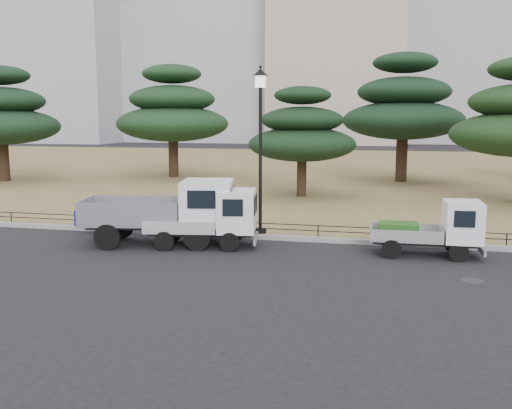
% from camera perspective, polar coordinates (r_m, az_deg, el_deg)
% --- Properties ---
extents(ground, '(220.00, 220.00, 0.00)m').
position_cam_1_polar(ground, '(17.38, -1.54, -5.19)').
color(ground, black).
extents(lawn, '(120.00, 56.00, 0.15)m').
position_cam_1_polar(lawn, '(47.28, 8.10, 3.52)').
color(lawn, olive).
rests_on(lawn, ground).
extents(curb, '(120.00, 0.25, 0.16)m').
position_cam_1_polar(curb, '(19.82, 0.40, -3.24)').
color(curb, gray).
rests_on(curb, ground).
extents(truck_large, '(5.17, 2.86, 2.13)m').
position_cam_1_polar(truck_large, '(19.03, -8.76, -0.45)').
color(truck_large, black).
rests_on(truck_large, ground).
extents(truck_kei_front, '(3.73, 2.07, 1.87)m').
position_cam_1_polar(truck_kei_front, '(18.55, -4.58, -1.41)').
color(truck_kei_front, black).
rests_on(truck_kei_front, ground).
extents(truck_kei_rear, '(3.28, 1.50, 1.69)m').
position_cam_1_polar(truck_kei_rear, '(18.09, 17.41, -2.30)').
color(truck_kei_rear, black).
rests_on(truck_kei_rear, ground).
extents(street_lamp, '(0.51, 0.51, 5.67)m').
position_cam_1_polar(street_lamp, '(19.71, 0.44, 8.12)').
color(street_lamp, black).
rests_on(street_lamp, lawn).
extents(pipe_fence, '(38.00, 0.04, 0.40)m').
position_cam_1_polar(pipe_fence, '(19.90, 0.50, -2.14)').
color(pipe_fence, black).
rests_on(pipe_fence, lawn).
extents(tarp_pile, '(1.45, 1.19, 0.85)m').
position_cam_1_polar(tarp_pile, '(22.24, -15.69, -1.20)').
color(tarp_pile, navy).
rests_on(tarp_pile, lawn).
extents(manhole, '(0.60, 0.60, 0.01)m').
position_cam_1_polar(manhole, '(15.80, 20.84, -7.14)').
color(manhole, '#2D2D30').
rests_on(manhole, ground).
extents(pine_west_far, '(7.29, 7.29, 7.36)m').
position_cam_1_polar(pine_west_far, '(40.46, -24.14, 8.17)').
color(pine_west_far, black).
rests_on(pine_west_far, lawn).
extents(pine_west_near, '(7.68, 7.68, 7.68)m').
position_cam_1_polar(pine_west_near, '(40.05, -8.35, 9.08)').
color(pine_west_near, black).
rests_on(pine_west_near, lawn).
extents(pine_center_left, '(5.56, 5.56, 5.65)m').
position_cam_1_polar(pine_center_left, '(29.59, 4.64, 7.12)').
color(pine_center_left, black).
rests_on(pine_center_left, lawn).
extents(pine_center_right, '(7.67, 7.67, 8.14)m').
position_cam_1_polar(pine_center_right, '(37.84, 14.53, 9.38)').
color(pine_center_right, black).
rests_on(pine_center_right, lawn).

